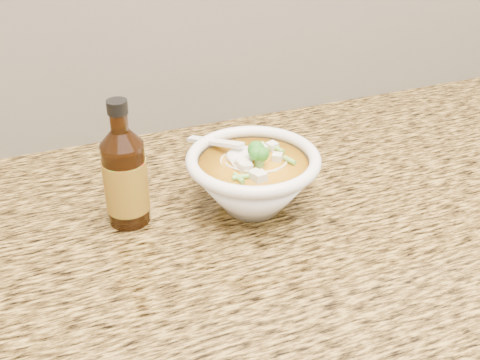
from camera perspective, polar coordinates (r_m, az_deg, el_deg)
name	(u,v)px	position (r m, az deg, el deg)	size (l,w,h in m)	color
counter_slab	(325,210)	(0.91, 8.04, -2.84)	(4.00, 0.68, 0.04)	#A5823C
soup_bowl	(253,180)	(0.85, 1.24, 0.01)	(0.19, 0.20, 0.11)	white
hot_sauce_bottle	(125,178)	(0.83, -10.82, 0.21)	(0.06, 0.06, 0.18)	#321606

